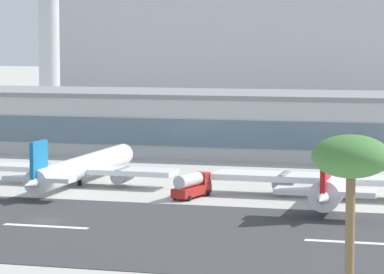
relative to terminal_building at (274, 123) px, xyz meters
The scene contains 11 objects.
ground_plane 87.42m from the terminal_building, 100.74° to the right, with size 1400.00×1400.00×0.00m, color #B2AFA8.
runway_strip 91.07m from the terminal_building, 100.30° to the right, with size 800.00×42.60×0.08m, color #38383A.
runway_centreline_dash_4 90.84m from the terminal_building, 99.45° to the right, with size 12.00×1.20×0.01m, color white.
runway_centreline_dash_5 93.21m from the terminal_building, 73.98° to the right, with size 12.00×1.20×0.01m, color white.
terminal_building is the anchor object (origin of this frame).
control_tower 83.82m from the terminal_building, 149.49° to the left, with size 12.73×12.73×45.59m.
distant_hotel_block 92.65m from the terminal_building, 96.29° to the left, with size 143.40×37.72×41.10m, color #BCBCC1.
airliner_blue_tail_gate_0 58.81m from the terminal_building, 114.04° to the right, with size 32.99×44.38×9.26m.
airliner_red_tail_gate_1 59.89m from the terminal_building, 69.84° to the right, with size 41.35×49.78×10.39m.
service_fuel_truck_1 61.50m from the terminal_building, 92.09° to the right, with size 4.71×8.88×3.95m.
palm_tree_0 132.97m from the terminal_building, 77.32° to the right, with size 6.40×6.40×17.22m.
Camera 1 is at (53.06, -123.02, 24.91)m, focal length 91.91 mm.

